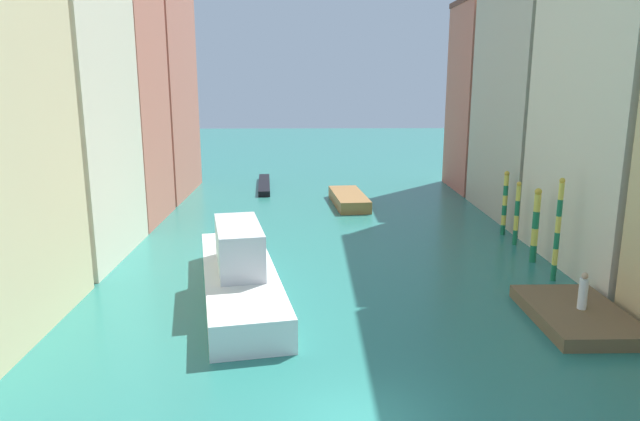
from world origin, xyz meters
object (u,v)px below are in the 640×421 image
at_px(waterfront_dock, 577,315).
at_px(mooring_pole_3, 505,202).
at_px(motorboat_0, 349,199).
at_px(mooring_pole_1, 535,224).
at_px(gondola_black, 264,185).
at_px(mooring_pole_0, 558,229).
at_px(person_on_dock, 583,292).
at_px(vaporetto_white, 240,273).
at_px(mooring_pole_2, 517,213).

relative_size(waterfront_dock, mooring_pole_3, 1.38).
bearing_deg(waterfront_dock, motorboat_0, 108.93).
bearing_deg(mooring_pole_1, gondola_black, 125.78).
bearing_deg(mooring_pole_0, gondola_black, 122.27).
height_order(person_on_dock, vaporetto_white, vaporetto_white).
xyz_separation_m(waterfront_dock, person_on_dock, (0.15, 0.00, 0.98)).
bearing_deg(motorboat_0, gondola_black, 133.28).
height_order(waterfront_dock, mooring_pole_1, mooring_pole_1).
distance_m(waterfront_dock, mooring_pole_0, 5.44).
height_order(waterfront_dock, gondola_black, waterfront_dock).
bearing_deg(mooring_pole_2, mooring_pole_0, -92.88).
height_order(mooring_pole_0, vaporetto_white, mooring_pole_0).
xyz_separation_m(person_on_dock, mooring_pole_1, (1.03, 7.74, 0.82)).
xyz_separation_m(waterfront_dock, motorboat_0, (-7.67, 22.37, 0.18)).
distance_m(person_on_dock, mooring_pole_0, 5.06).
bearing_deg(mooring_pole_0, mooring_pole_2, 87.12).
height_order(mooring_pole_2, gondola_black, mooring_pole_2).
bearing_deg(gondola_black, person_on_dock, -63.43).
bearing_deg(gondola_black, mooring_pole_0, -57.73).
bearing_deg(vaporetto_white, mooring_pole_1, 17.05).
xyz_separation_m(mooring_pole_2, gondola_black, (-16.20, 18.95, -1.70)).
bearing_deg(waterfront_dock, mooring_pole_2, 82.90).
bearing_deg(gondola_black, mooring_pole_3, -45.63).
distance_m(waterfront_dock, mooring_pole_3, 13.54).
relative_size(person_on_dock, mooring_pole_2, 0.40).
distance_m(mooring_pole_0, mooring_pole_3, 8.56).
distance_m(mooring_pole_1, mooring_pole_2, 3.28).
bearing_deg(mooring_pole_2, waterfront_dock, -97.10).
bearing_deg(vaporetto_white, motorboat_0, 71.97).
height_order(mooring_pole_1, vaporetto_white, mooring_pole_1).
bearing_deg(mooring_pole_3, mooring_pole_0, -92.55).
height_order(mooring_pole_0, mooring_pole_3, mooring_pole_0).
relative_size(mooring_pole_1, mooring_pole_3, 0.99).
bearing_deg(motorboat_0, mooring_pole_0, -63.57).
relative_size(mooring_pole_1, mooring_pole_2, 1.06).
height_order(person_on_dock, gondola_black, person_on_dock).
height_order(mooring_pole_0, mooring_pole_2, mooring_pole_0).
bearing_deg(motorboat_0, mooring_pole_3, -44.75).
xyz_separation_m(mooring_pole_1, mooring_pole_3, (0.25, 5.59, 0.01)).
bearing_deg(vaporetto_white, waterfront_dock, -12.57).
distance_m(mooring_pole_3, vaporetto_white, 18.50).
bearing_deg(mooring_pole_0, mooring_pole_3, 87.45).
distance_m(person_on_dock, motorboat_0, 23.71).
relative_size(mooring_pole_0, mooring_pole_1, 1.26).
xyz_separation_m(mooring_pole_0, mooring_pole_2, (0.31, 6.21, -0.64)).
bearing_deg(person_on_dock, mooring_pole_3, 84.50).
bearing_deg(mooring_pole_0, person_on_dock, -100.67).
relative_size(person_on_dock, mooring_pole_3, 0.38).
height_order(waterfront_dock, mooring_pole_0, mooring_pole_0).
xyz_separation_m(waterfront_dock, mooring_pole_0, (1.06, 4.80, 2.31)).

